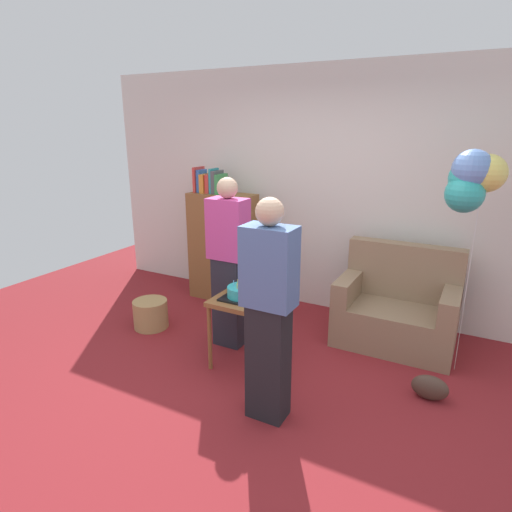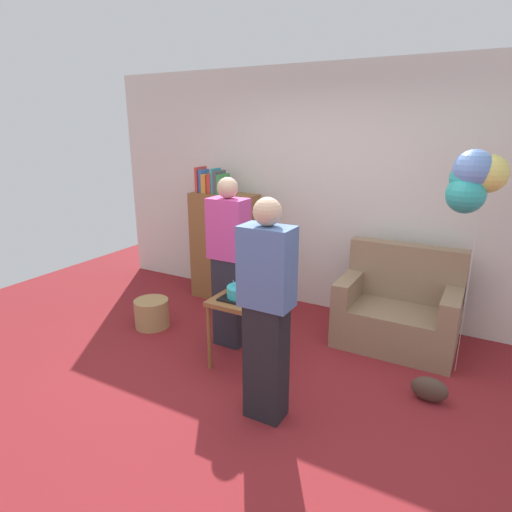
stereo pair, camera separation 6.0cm
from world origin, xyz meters
name	(u,v)px [view 2 (the right image)]	position (x,y,z in m)	size (l,w,h in m)	color
ground_plane	(243,396)	(0.00, 0.00, 0.00)	(8.00, 8.00, 0.00)	maroon
wall_back	(337,193)	(0.00, 2.05, 1.35)	(6.00, 0.10, 2.70)	silver
couch	(398,311)	(0.87, 1.49, 0.34)	(1.10, 0.70, 0.96)	#8C7054
bookshelf	(224,244)	(-1.26, 1.68, 0.68)	(0.80, 0.36, 1.60)	brown
side_table	(242,309)	(-0.25, 0.42, 0.54)	(0.48, 0.48, 0.64)	brown
birthday_cake	(242,293)	(-0.25, 0.42, 0.69)	(0.32, 0.32, 0.17)	black
person_blowing_candles	(229,263)	(-0.56, 0.70, 0.83)	(0.36, 0.22, 1.63)	#23232D
person_holding_cake	(267,312)	(0.27, -0.12, 0.83)	(0.36, 0.22, 1.63)	black
wicker_basket	(152,313)	(-1.48, 0.60, 0.15)	(0.36, 0.36, 0.30)	#A88451
handbag	(429,389)	(1.30, 0.66, 0.10)	(0.28, 0.14, 0.20)	#473328
balloon_bunch	(474,179)	(1.37, 1.28, 1.66)	(0.44, 0.37, 1.89)	silver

